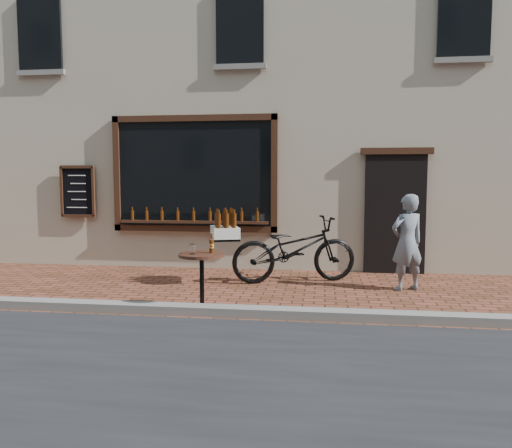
# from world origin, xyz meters

# --- Properties ---
(ground) EXTENTS (90.00, 90.00, 0.00)m
(ground) POSITION_xyz_m (0.00, 0.00, 0.00)
(ground) COLOR #522D1A
(ground) RESTS_ON ground
(kerb) EXTENTS (90.00, 0.25, 0.12)m
(kerb) POSITION_xyz_m (0.00, 0.20, 0.06)
(kerb) COLOR slate
(kerb) RESTS_ON ground
(shop_building) EXTENTS (28.00, 6.20, 10.00)m
(shop_building) POSITION_xyz_m (0.00, 6.50, 5.00)
(shop_building) COLOR #BBAA93
(shop_building) RESTS_ON ground
(cargo_bicycle) EXTENTS (2.56, 1.43, 1.20)m
(cargo_bicycle) POSITION_xyz_m (0.06, 2.39, 0.57)
(cargo_bicycle) COLOR black
(cargo_bicycle) RESTS_ON ground
(bistro_table) EXTENTS (0.61, 0.61, 1.04)m
(bistro_table) POSITION_xyz_m (-1.00, 0.35, 0.56)
(bistro_table) COLOR black
(bistro_table) RESTS_ON ground
(pedestrian) EXTENTS (0.66, 0.57, 1.52)m
(pedestrian) POSITION_xyz_m (1.90, 2.03, 0.76)
(pedestrian) COLOR slate
(pedestrian) RESTS_ON ground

